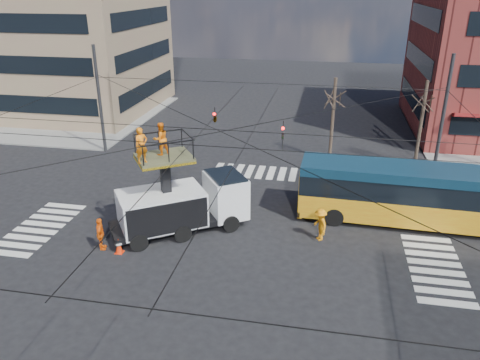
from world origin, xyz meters
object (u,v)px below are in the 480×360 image
at_px(utility_truck, 182,195).
at_px(flagger, 320,225).
at_px(worker_ground, 100,234).
at_px(city_bus, 425,195).
at_px(traffic_cone, 119,246).

distance_m(utility_truck, flagger, 7.15).
height_order(worker_ground, flagger, flagger).
xyz_separation_m(city_bus, worker_ground, (-15.69, -5.61, -0.90)).
bearing_deg(city_bus, traffic_cone, -156.42).
height_order(city_bus, worker_ground, city_bus).
distance_m(utility_truck, city_bus, 12.70).
bearing_deg(utility_truck, worker_ground, -175.56).
xyz_separation_m(traffic_cone, worker_ground, (-0.97, 0.17, 0.44)).
height_order(city_bus, flagger, city_bus).
distance_m(traffic_cone, worker_ground, 1.08).
bearing_deg(city_bus, worker_ground, -158.18).
distance_m(city_bus, flagger, 6.00).
bearing_deg(traffic_cone, flagger, 18.19).
height_order(utility_truck, flagger, utility_truck).
bearing_deg(flagger, city_bus, 90.06).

